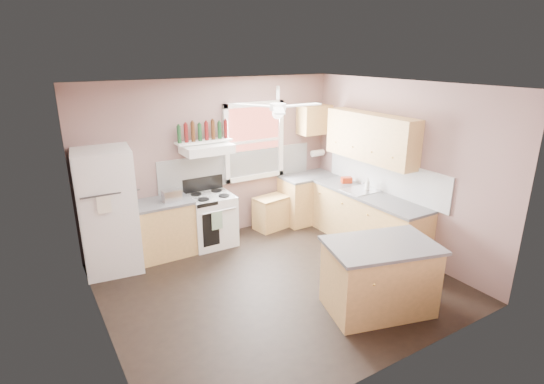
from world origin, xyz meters
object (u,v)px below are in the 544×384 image
refrigerator (108,211)px  cart (271,213)px  toaster (172,196)px  stove (211,220)px  island (379,278)px

refrigerator → cart: refrigerator is taller
refrigerator → toaster: bearing=5.0°
refrigerator → toaster: 0.94m
cart → toaster: bearing=174.3°
refrigerator → cart: 2.86m
stove → refrigerator: bearing=-177.5°
stove → cart: (1.19, 0.05, -0.14)m
island → stove: bearing=124.9°
toaster → refrigerator: bearing=177.0°
stove → toaster: bearing=-173.5°
toaster → cart: bearing=2.2°
stove → cart: 1.20m
cart → island: (-0.20, -2.90, 0.14)m
refrigerator → toaster: (0.94, -0.04, 0.08)m
refrigerator → stove: (1.60, 0.02, -0.48)m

